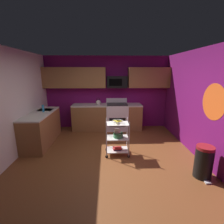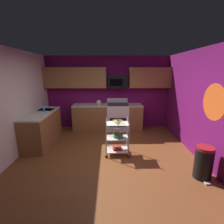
{
  "view_description": "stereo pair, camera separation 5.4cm",
  "coord_description": "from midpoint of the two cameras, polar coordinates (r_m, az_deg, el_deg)",
  "views": [
    {
      "loc": [
        -0.0,
        -3.63,
        2.07
      ],
      "look_at": [
        0.13,
        0.46,
        1.05
      ],
      "focal_mm": 26.41,
      "sensor_mm": 36.0,
      "label": 1
    },
    {
      "loc": [
        0.05,
        -3.63,
        2.07
      ],
      "look_at": [
        0.13,
        0.46,
        1.05
      ],
      "focal_mm": 26.41,
      "sensor_mm": 36.0,
      "label": 2
    }
  ],
  "objects": [
    {
      "name": "wall_flower_decal",
      "position": [
        3.98,
        32.1,
        2.89
      ],
      "size": [
        0.0,
        0.77,
        0.77
      ],
      "primitive_type": "cylinder",
      "rotation": [
        0.0,
        1.57,
        0.0
      ],
      "color": "#E5591E"
    },
    {
      "name": "microwave",
      "position": [
        5.86,
        2.24,
        10.34
      ],
      "size": [
        0.7,
        0.39,
        0.4
      ],
      "color": "black"
    },
    {
      "name": "mixing_bowl_small",
      "position": [
        4.14,
        2.13,
        -6.56
      ],
      "size": [
        0.18,
        0.18,
        0.08
      ],
      "color": "silver",
      "rests_on": "rolling_cart"
    },
    {
      "name": "wall_back",
      "position": [
        6.11,
        -1.27,
        6.72
      ],
      "size": [
        4.52,
        0.06,
        2.6
      ],
      "primitive_type": "cube",
      "color": "#6B1156",
      "rests_on": "ground"
    },
    {
      "name": "rolling_cart",
      "position": [
        4.17,
        2.19,
        -8.84
      ],
      "size": [
        0.61,
        0.39,
        0.91
      ],
      "color": "silver",
      "rests_on": "ground"
    },
    {
      "name": "book_stack",
      "position": [
        4.29,
        2.15,
        -12.51
      ],
      "size": [
        0.23,
        0.18,
        0.05
      ],
      "color": "#1E4C8C",
      "rests_on": "rolling_cart"
    },
    {
      "name": "fruit_bowl",
      "position": [
        4.03,
        2.25,
        -3.28
      ],
      "size": [
        0.27,
        0.27,
        0.07
      ],
      "color": "silver",
      "rests_on": "rolling_cart"
    },
    {
      "name": "dish_soap_bottle",
      "position": [
        5.18,
        -22.29,
        1.23
      ],
      "size": [
        0.06,
        0.06,
        0.2
      ],
      "primitive_type": "cylinder",
      "color": "#2D8CBF",
      "rests_on": "counter_run"
    },
    {
      "name": "trash_can",
      "position": [
        3.83,
        29.48,
        -14.98
      ],
      "size": [
        0.34,
        0.42,
        0.66
      ],
      "color": "black",
      "rests_on": "ground"
    },
    {
      "name": "counter_run",
      "position": [
        5.56,
        -9.42,
        -3.01
      ],
      "size": [
        3.42,
        2.3,
        0.92
      ],
      "color": "brown",
      "rests_on": "ground"
    },
    {
      "name": "wall_left",
      "position": [
        4.35,
        -32.29,
        1.6
      ],
      "size": [
        0.06,
        4.8,
        2.6
      ],
      "primitive_type": "cube",
      "color": "silver",
      "rests_on": "ground"
    },
    {
      "name": "floor",
      "position": [
        4.19,
        -1.29,
        -15.93
      ],
      "size": [
        4.4,
        4.8,
        0.04
      ],
      "primitive_type": "cube",
      "color": "brown",
      "rests_on": "ground"
    },
    {
      "name": "wall_right",
      "position": [
        4.32,
        29.71,
        1.87
      ],
      "size": [
        0.06,
        4.8,
        2.6
      ],
      "primitive_type": "cube",
      "color": "#6B1156",
      "rests_on": "ground"
    },
    {
      "name": "mixing_bowl_large",
      "position": [
        4.15,
        2.51,
        -7.99
      ],
      "size": [
        0.25,
        0.25,
        0.11
      ],
      "color": "#387F4C",
      "rests_on": "rolling_cart"
    },
    {
      "name": "upper_cabinets",
      "position": [
        5.87,
        -2.09,
        11.81
      ],
      "size": [
        4.4,
        0.33,
        0.7
      ],
      "color": "brown"
    },
    {
      "name": "kettle",
      "position": [
        5.84,
        -4.3,
        3.34
      ],
      "size": [
        0.21,
        0.18,
        0.26
      ],
      "color": "beige",
      "rests_on": "counter_run"
    },
    {
      "name": "oven_range",
      "position": [
        5.96,
        2.19,
        -1.53
      ],
      "size": [
        0.76,
        0.65,
        1.1
      ],
      "color": "white",
      "rests_on": "ground"
    }
  ]
}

